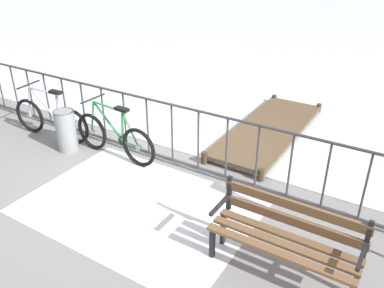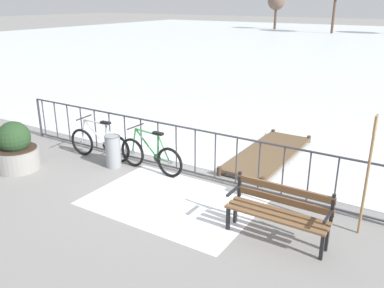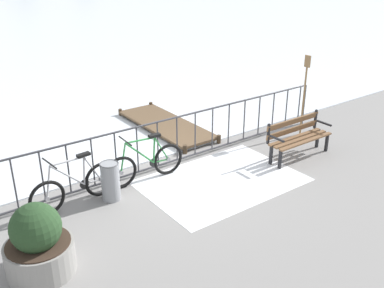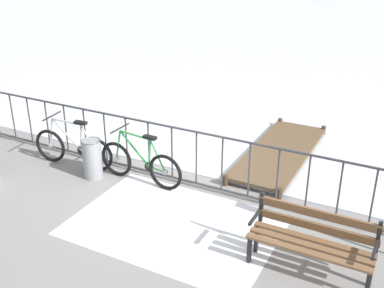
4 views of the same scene
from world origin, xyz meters
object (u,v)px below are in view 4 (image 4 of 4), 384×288
Objects in this scene: bicycle_near_railing at (73,148)px; trash_bin at (92,158)px; bicycle_second at (140,164)px; park_bench at (312,237)px.

bicycle_near_railing is 2.33× the size of trash_bin.
bicycle_near_railing is 1.48m from bicycle_second.
trash_bin is (0.60, -0.19, 0.00)m from bicycle_near_railing.
bicycle_second is 2.34× the size of trash_bin.
park_bench is at bearing -10.19° from trash_bin.
bicycle_second reaches higher than park_bench.
park_bench is (4.77, -0.94, 0.14)m from bicycle_near_railing.
bicycle_near_railing is 4.86m from park_bench.
park_bench reaches higher than trash_bin.
park_bench is 4.23m from trash_bin.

